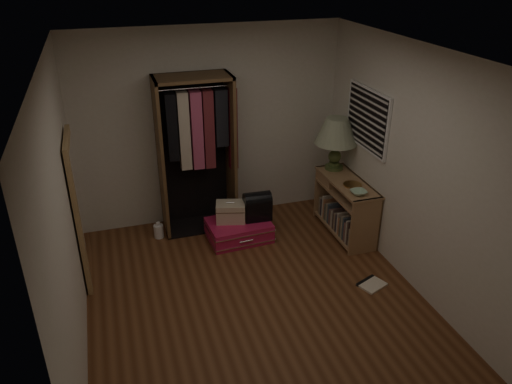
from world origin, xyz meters
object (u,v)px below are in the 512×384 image
floor_mirror (79,210)px  white_jug (159,231)px  train_case (231,212)px  table_lamp (337,132)px  black_bag (257,205)px  console_bookshelf (344,205)px  pink_suitcase (239,230)px  open_wardrobe (198,141)px

floor_mirror → white_jug: bearing=34.5°
train_case → floor_mirror: bearing=-154.7°
table_lamp → white_jug: 2.65m
black_bag → white_jug: size_ratio=1.72×
console_bookshelf → table_lamp: (0.00, 0.38, 0.87)m
console_bookshelf → white_jug: bearing=166.6°
white_jug → pink_suitcase: bearing=-18.9°
black_bag → train_case: bearing=174.4°
pink_suitcase → floor_mirror: bearing=-175.5°
pink_suitcase → table_lamp: (1.38, 0.15, 1.14)m
white_jug → console_bookshelf: bearing=-13.4°
pink_suitcase → white_jug: 1.05m
pink_suitcase → train_case: 0.27m
floor_mirror → train_case: (1.78, 0.32, -0.48)m
console_bookshelf → floor_mirror: floor_mirror is taller
black_bag → open_wardrobe: bearing=145.0°
pink_suitcase → black_bag: 0.41m
floor_mirror → console_bookshelf: bearing=0.7°
console_bookshelf → table_lamp: 0.95m
console_bookshelf → black_bag: console_bookshelf is taller
train_case → white_jug: 0.99m
white_jug → open_wardrobe: bearing=15.5°
floor_mirror → black_bag: floor_mirror is taller
black_bag → table_lamp: bearing=10.1°
console_bookshelf → black_bag: (-1.12, 0.23, 0.05)m
floor_mirror → train_case: 1.87m
console_bookshelf → white_jug: size_ratio=5.09×
floor_mirror → black_bag: 2.18m
console_bookshelf → open_wardrobe: bearing=157.4°
floor_mirror → black_bag: size_ratio=4.50×
floor_mirror → white_jug: floor_mirror is taller
floor_mirror → white_jug: size_ratio=7.72×
open_wardrobe → floor_mirror: open_wardrobe is taller
open_wardrobe → black_bag: open_wardrobe is taller
open_wardrobe → white_jug: 1.29m
pink_suitcase → table_lamp: 1.80m
console_bookshelf → floor_mirror: bearing=-179.3°
train_case → white_jug: (-0.90, 0.28, -0.28)m
table_lamp → white_jug: bearing=175.5°
white_jug → black_bag: bearing=-14.7°
pink_suitcase → white_jug: pink_suitcase is taller
open_wardrobe → white_jug: (-0.61, -0.17, -1.12)m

